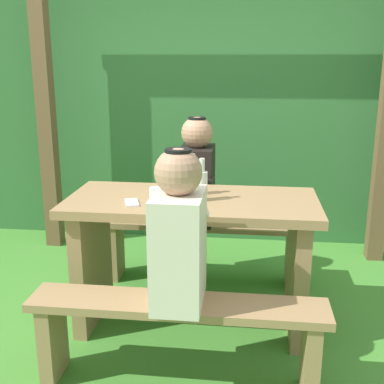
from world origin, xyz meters
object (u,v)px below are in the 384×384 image
Objects in this scene: bench_far at (202,239)px; bottle_right at (202,184)px; drinking_glass at (156,194)px; picnic_table at (192,241)px; bench_near at (177,326)px; person_black_coat at (197,175)px; person_white_shirt at (179,234)px; cell_phone at (132,203)px; bottle_left at (192,178)px.

bottle_right is at bearing -84.52° from bench_far.
picnic_table is at bearing 23.12° from drinking_glass.
bench_near is 1.24m from person_black_coat.
picnic_table is 18.01× the size of drinking_glass.
picnic_table reaches higher than bench_far.
drinking_glass reaches higher than bench_near.
bench_far is at bearing 95.48° from bottle_right.
picnic_table is 0.63m from person_black_coat.
drinking_glass reaches higher than picnic_table.
bench_far is at bearing 90.00° from picnic_table.
person_black_coat is at bearing 91.77° from bench_near.
person_white_shirt reaches higher than bench_far.
cell_phone is at bearing 126.21° from person_white_shirt.
bottle_right is 1.68× the size of cell_phone.
person_black_coat is (-0.04, 1.15, 0.46)m from bench_near.
bench_far is 1.95× the size of person_white_shirt.
cell_phone is at bearing 125.16° from bench_near.
cell_phone is (-0.31, -0.14, 0.26)m from picnic_table.
person_white_shirt is at bearing -89.02° from picnic_table.
bottle_left is at bearing -90.95° from bench_far.
bottle_left is (0.03, -0.50, 0.10)m from person_black_coat.
picnic_table is at bearing 150.73° from bottle_right.
drinking_glass reaches higher than bench_far.
picnic_table is at bearing 90.00° from bench_near.
bottle_right is at bearing 84.86° from person_white_shirt.
bench_near is (0.00, -0.58, -0.21)m from picnic_table.
bottle_left is at bearing 121.26° from bottle_right.
bottle_left reaches higher than cell_phone.
person_black_coat is 0.67m from drinking_glass.
picnic_table is 10.00× the size of cell_phone.
person_white_shirt is 0.54m from cell_phone.
person_white_shirt reaches higher than picnic_table.
bottle_left is (0.18, 0.16, 0.06)m from drinking_glass.
bench_near is 5.89× the size of bottle_left.
bottle_left is 0.13m from bottle_right.
cell_phone is (-0.37, -0.10, -0.09)m from bottle_right.
drinking_glass reaches higher than cell_phone.
drinking_glass is at bearing 111.66° from person_white_shirt.
picnic_table is 1.95× the size of person_white_shirt.
bottle_right is (0.09, -0.61, 0.09)m from person_black_coat.
picnic_table is at bearing -86.45° from person_black_coat.
bottle_left is (-0.01, -0.50, 0.55)m from bench_far.
drinking_glass is (-0.20, 0.50, 0.04)m from person_white_shirt.
person_black_coat is at bearing 51.30° from cell_phone.
person_black_coat is at bearing -174.69° from bench_far.
person_black_coat is at bearing 93.14° from bottle_left.
bench_far is 0.75m from bottle_left.
person_white_shirt is 3.03× the size of bottle_left.
bench_near is at bearing -90.00° from bench_far.
bench_far is 1.95× the size of person_black_coat.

